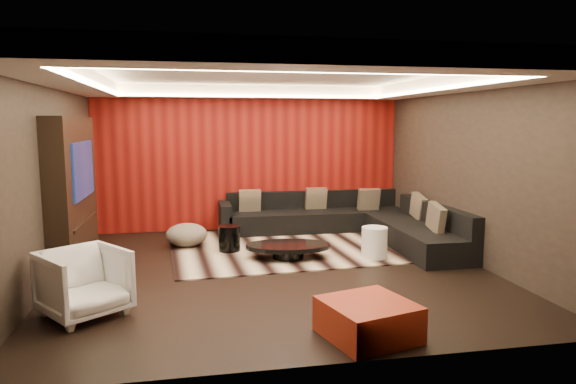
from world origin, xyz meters
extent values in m
cube|color=black|center=(0.00, 0.00, -0.01)|extent=(6.00, 6.00, 0.02)
cube|color=silver|center=(0.00, 0.00, 2.81)|extent=(6.00, 6.00, 0.02)
cube|color=black|center=(0.00, 3.01, 1.40)|extent=(6.00, 0.02, 2.80)
cube|color=black|center=(-3.01, 0.00, 1.40)|extent=(0.02, 6.00, 2.80)
cube|color=black|center=(3.01, 0.00, 1.40)|extent=(0.02, 6.00, 2.80)
cube|color=#6B0C0A|center=(0.00, 2.97, 1.40)|extent=(5.98, 0.05, 2.78)
cube|color=silver|center=(0.00, 2.70, 2.69)|extent=(6.00, 0.60, 0.22)
cube|color=silver|center=(0.00, -2.70, 2.69)|extent=(6.00, 0.60, 0.22)
cube|color=silver|center=(-2.70, 0.00, 2.69)|extent=(0.60, 4.80, 0.22)
cube|color=silver|center=(2.70, 0.00, 2.69)|extent=(0.60, 4.80, 0.22)
cube|color=#FFD899|center=(0.00, 2.36, 2.60)|extent=(4.80, 0.08, 0.04)
cube|color=#FFD899|center=(0.00, -2.36, 2.60)|extent=(4.80, 0.08, 0.04)
cube|color=#FFD899|center=(-2.36, 0.00, 2.60)|extent=(0.08, 4.80, 0.04)
cube|color=#FFD899|center=(2.36, 0.00, 2.60)|extent=(0.08, 4.80, 0.04)
cube|color=black|center=(-2.85, 0.60, 1.10)|extent=(0.30, 2.00, 2.20)
cube|color=black|center=(-2.69, 0.60, 1.45)|extent=(0.04, 1.30, 0.80)
cube|color=black|center=(-2.69, 0.60, 0.70)|extent=(0.04, 1.60, 0.04)
cube|color=beige|center=(0.48, 1.30, 0.01)|extent=(4.18, 3.24, 0.02)
cylinder|color=black|center=(0.29, 0.53, 0.13)|extent=(1.47, 1.47, 0.22)
cylinder|color=black|center=(-0.58, 1.16, 0.23)|extent=(0.38, 0.38, 0.42)
ellipsoid|color=beige|center=(-1.27, 1.64, 0.21)|extent=(0.85, 0.85, 0.39)
cylinder|color=white|center=(1.62, 0.31, 0.25)|extent=(0.52, 0.52, 0.50)
cube|color=maroon|center=(0.51, -2.50, 0.18)|extent=(1.00, 1.00, 0.36)
imported|color=white|center=(-2.36, -1.38, 0.38)|extent=(1.14, 1.14, 0.75)
cube|color=black|center=(1.25, 2.55, 0.20)|extent=(3.50, 0.90, 0.40)
cube|color=black|center=(1.25, 2.90, 0.57)|extent=(3.50, 0.20, 0.35)
cube|color=black|center=(2.55, 0.80, 0.20)|extent=(0.90, 2.60, 0.40)
cube|color=black|center=(2.90, 0.80, 0.57)|extent=(0.20, 2.60, 0.35)
cube|color=black|center=(-0.55, 2.55, 0.30)|extent=(0.20, 0.90, 0.60)
cube|color=tan|center=(2.63, 0.28, 0.62)|extent=(0.12, 0.50, 0.50)
cube|color=tan|center=(2.26, 2.37, 0.62)|extent=(0.42, 0.20, 0.44)
cube|color=tan|center=(2.83, 1.36, 0.62)|extent=(0.12, 0.50, 0.50)
cube|color=tan|center=(1.27, 2.69, 0.62)|extent=(0.42, 0.20, 0.44)
cube|color=tan|center=(-0.06, 2.66, 0.62)|extent=(0.42, 0.20, 0.44)
camera|label=1|loc=(-1.18, -7.13, 2.11)|focal=32.00mm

